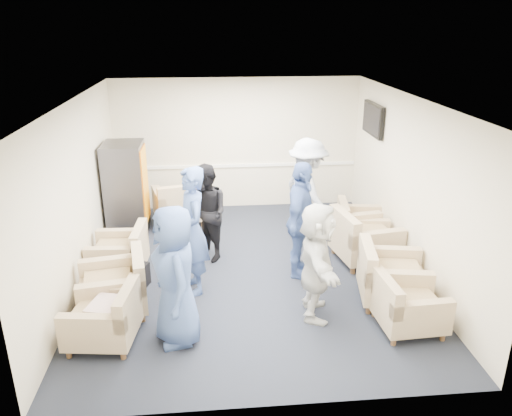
{
  "coord_description": "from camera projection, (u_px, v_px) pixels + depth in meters",
  "views": [
    {
      "loc": [
        -0.55,
        -7.08,
        3.75
      ],
      "look_at": [
        0.13,
        0.2,
        0.99
      ],
      "focal_mm": 35.0,
      "sensor_mm": 36.0,
      "label": 1
    }
  ],
  "objects": [
    {
      "name": "floor",
      "position": [
        249.0,
        271.0,
        7.97
      ],
      "size": [
        6.0,
        6.0,
        0.0
      ],
      "primitive_type": "plane",
      "color": "black",
      "rests_on": "ground"
    },
    {
      "name": "ceiling",
      "position": [
        248.0,
        100.0,
        7.01
      ],
      "size": [
        6.0,
        6.0,
        0.0
      ],
      "primitive_type": "plane",
      "rotation": [
        3.14,
        0.0,
        0.0
      ],
      "color": "silver",
      "rests_on": "back_wall"
    },
    {
      "name": "back_wall",
      "position": [
        237.0,
        144.0,
        10.28
      ],
      "size": [
        5.0,
        0.02,
        2.7
      ],
      "primitive_type": "cube",
      "color": "beige",
      "rests_on": "floor"
    },
    {
      "name": "front_wall",
      "position": [
        274.0,
        292.0,
        4.7
      ],
      "size": [
        5.0,
        0.02,
        2.7
      ],
      "primitive_type": "cube",
      "color": "beige",
      "rests_on": "floor"
    },
    {
      "name": "left_wall",
      "position": [
        78.0,
        196.0,
        7.27
      ],
      "size": [
        0.02,
        6.0,
        2.7
      ],
      "primitive_type": "cube",
      "color": "beige",
      "rests_on": "floor"
    },
    {
      "name": "right_wall",
      "position": [
        409.0,
        186.0,
        7.71
      ],
      "size": [
        0.02,
        6.0,
        2.7
      ],
      "primitive_type": "cube",
      "color": "beige",
      "rests_on": "floor"
    },
    {
      "name": "chair_rail",
      "position": [
        237.0,
        166.0,
        10.42
      ],
      "size": [
        4.98,
        0.04,
        0.06
      ],
      "primitive_type": "cube",
      "color": "white",
      "rests_on": "back_wall"
    },
    {
      "name": "tv",
      "position": [
        373.0,
        119.0,
        9.13
      ],
      "size": [
        0.1,
        1.0,
        0.58
      ],
      "color": "black",
      "rests_on": "right_wall"
    },
    {
      "name": "armchair_left_near",
      "position": [
        107.0,
        319.0,
        6.1
      ],
      "size": [
        0.9,
        0.9,
        0.64
      ],
      "rotation": [
        0.0,
        0.0,
        -1.7
      ],
      "color": "tan",
      "rests_on": "floor"
    },
    {
      "name": "armchair_left_mid",
      "position": [
        117.0,
        288.0,
        6.76
      ],
      "size": [
        1.01,
        1.01,
        0.7
      ],
      "rotation": [
        0.0,
        0.0,
        -1.4
      ],
      "color": "tan",
      "rests_on": "floor"
    },
    {
      "name": "armchair_left_far",
      "position": [
        122.0,
        254.0,
        7.79
      ],
      "size": [
        0.86,
        0.86,
        0.66
      ],
      "rotation": [
        0.0,
        0.0,
        -1.63
      ],
      "color": "tan",
      "rests_on": "floor"
    },
    {
      "name": "armchair_right_near",
      "position": [
        405.0,
        307.0,
        6.37
      ],
      "size": [
        0.84,
        0.84,
        0.64
      ],
      "rotation": [
        0.0,
        0.0,
        1.63
      ],
      "color": "tan",
      "rests_on": "floor"
    },
    {
      "name": "armchair_right_midnear",
      "position": [
        388.0,
        278.0,
        7.01
      ],
      "size": [
        1.03,
        1.03,
        0.72
      ],
      "rotation": [
        0.0,
        0.0,
        1.4
      ],
      "color": "tan",
      "rests_on": "floor"
    },
    {
      "name": "armchair_right_midfar",
      "position": [
        362.0,
        240.0,
        8.17
      ],
      "size": [
        1.07,
        1.07,
        0.74
      ],
      "rotation": [
        0.0,
        0.0,
        1.74
      ],
      "color": "tan",
      "rests_on": "floor"
    },
    {
      "name": "armchair_right_far",
      "position": [
        358.0,
        226.0,
        8.84
      ],
      "size": [
        0.93,
        0.93,
        0.65
      ],
      "rotation": [
        0.0,
        0.0,
        1.42
      ],
      "color": "tan",
      "rests_on": "floor"
    },
    {
      "name": "armchair_corner",
      "position": [
        180.0,
        205.0,
        9.71
      ],
      "size": [
        1.12,
        1.12,
        0.74
      ],
      "rotation": [
        0.0,
        0.0,
        3.38
      ],
      "color": "tan",
      "rests_on": "floor"
    },
    {
      "name": "vending_machine",
      "position": [
        127.0,
        190.0,
        9.05
      ],
      "size": [
        0.7,
        0.82,
        1.73
      ],
      "color": "#4B4A52",
      "rests_on": "floor"
    },
    {
      "name": "backpack",
      "position": [
        140.0,
        271.0,
        7.48
      ],
      "size": [
        0.29,
        0.25,
        0.42
      ],
      "rotation": [
        0.0,
        0.0,
        -0.36
      ],
      "color": "black",
      "rests_on": "floor"
    },
    {
      "name": "pillow",
      "position": [
        105.0,
        307.0,
        6.05
      ],
      "size": [
        0.44,
        0.52,
        0.13
      ],
      "primitive_type": "cube",
      "rotation": [
        0.0,
        0.0,
        -1.84
      ],
      "color": "beige",
      "rests_on": "armchair_left_near"
    },
    {
      "name": "person_front_left",
      "position": [
        175.0,
        276.0,
        5.95
      ],
      "size": [
        0.78,
        0.99,
        1.77
      ],
      "primitive_type": "imported",
      "rotation": [
        0.0,
        0.0,
        -1.3
      ],
      "color": "#405B9B",
      "rests_on": "floor"
    },
    {
      "name": "person_mid_left",
      "position": [
        192.0,
        231.0,
        7.08
      ],
      "size": [
        0.61,
        0.78,
        1.88
      ],
      "primitive_type": "imported",
      "rotation": [
        0.0,
        0.0,
        -1.32
      ],
      "color": "#405B9B",
      "rests_on": "floor"
    },
    {
      "name": "person_back_left",
      "position": [
        206.0,
        213.0,
        8.1
      ],
      "size": [
        0.93,
        0.99,
        1.62
      ],
      "primitive_type": "imported",
      "rotation": [
        0.0,
        0.0,
        -1.02
      ],
      "color": "black",
      "rests_on": "floor"
    },
    {
      "name": "person_back_right",
      "position": [
        307.0,
        192.0,
        8.65
      ],
      "size": [
        1.08,
        1.39,
        1.9
      ],
      "primitive_type": "imported",
      "rotation": [
        0.0,
        0.0,
        1.92
      ],
      "color": "silver",
      "rests_on": "floor"
    },
    {
      "name": "person_mid_right",
      "position": [
        300.0,
        221.0,
        7.53
      ],
      "size": [
        0.8,
        1.16,
        1.83
      ],
      "primitive_type": "imported",
      "rotation": [
        0.0,
        0.0,
        1.2
      ],
      "color": "#405B9B",
      "rests_on": "floor"
    },
    {
      "name": "person_front_right",
      "position": [
        317.0,
        261.0,
        6.51
      ],
      "size": [
        0.69,
        1.55,
        1.61
      ],
      "primitive_type": "imported",
      "rotation": [
        0.0,
        0.0,
        1.43
      ],
      "color": "silver",
      "rests_on": "floor"
    }
  ]
}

